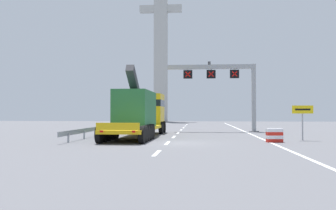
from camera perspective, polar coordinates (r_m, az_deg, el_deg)
The scene contains 9 objects.
ground at distance 23.37m, azimuth 0.85°, elevation -5.93°, with size 112.00×112.00×0.00m, color #5B5B60.
lane_markings at distance 37.41m, azimuth 1.85°, elevation -4.13°, with size 0.20×42.75×0.01m.
edge_line_right at distance 35.57m, azimuth 12.31°, elevation -4.26°, with size 0.20×63.00×0.01m, color silver.
overhead_lane_gantry at distance 37.63m, azimuth 8.91°, elevation 4.06°, with size 9.20×0.90×7.13m.
heavy_haul_truck_yellow at distance 30.07m, azimuth -4.22°, elevation -1.07°, with size 3.14×14.09×5.30m.
exit_sign_yellow at distance 26.94m, azimuth 20.28°, elevation -1.32°, with size 1.43×0.15×2.42m.
crash_barrier_striped at distance 24.74m, azimuth 16.29°, elevation -4.57°, with size 1.05×0.61×0.90m.
guardrail_left at distance 40.00m, azimuth -7.30°, elevation -3.13°, with size 0.13×35.67×0.76m.
bridge_pylon_distant at distance 79.77m, azimuth -1.13°, elevation 11.81°, with size 9.00×2.00×38.91m.
Camera 1 is at (1.67, -23.23, 1.94)m, focal length 39.02 mm.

